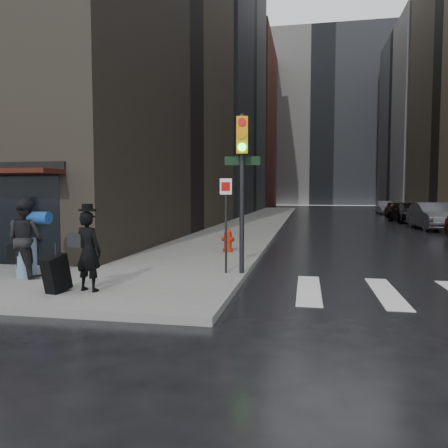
{
  "coord_description": "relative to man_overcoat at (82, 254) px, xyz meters",
  "views": [
    {
      "loc": [
        3.42,
        -8.54,
        2.09
      ],
      "look_at": [
        1.33,
        2.52,
        1.3
      ],
      "focal_mm": 35.0,
      "sensor_mm": 36.0,
      "label": 1
    }
  ],
  "objects": [
    {
      "name": "fire_hydrant",
      "position": [
        1.79,
        6.34,
        -0.39
      ],
      "size": [
        0.44,
        0.34,
        0.77
      ],
      "rotation": [
        0.0,
        0.0,
        -0.37
      ],
      "color": "#9F2009",
      "rests_on": "ground"
    },
    {
      "name": "bldg_left_far",
      "position": [
        -12.08,
        62.67,
        12.11
      ],
      "size": [
        22.0,
        20.0,
        26.0
      ],
      "primitive_type": "cube",
      "color": "#56281D",
      "rests_on": "ground"
    },
    {
      "name": "sidewalk_left",
      "position": [
        0.92,
        27.67,
        -0.81
      ],
      "size": [
        4.0,
        50.0,
        0.15
      ],
      "primitive_type": "cube",
      "color": "slate",
      "rests_on": "ground"
    },
    {
      "name": "sidewalk_right",
      "position": [
        14.42,
        27.67,
        -0.81
      ],
      "size": [
        3.0,
        50.0,
        0.15
      ],
      "primitive_type": "cube",
      "color": "slate",
      "rests_on": "ground"
    },
    {
      "name": "bldg_left_mid",
      "position": [
        -12.08,
        38.67,
        16.11
      ],
      "size": [
        22.0,
        24.0,
        34.0
      ],
      "primitive_type": "cube",
      "color": "gray",
      "rests_on": "ground"
    },
    {
      "name": "parked_car_4",
      "position": [
        12.07,
        32.23,
        -0.19
      ],
      "size": [
        1.72,
        4.11,
        1.39
      ],
      "primitive_type": "imported",
      "rotation": [
        0.0,
        0.0,
        -0.02
      ],
      "color": "#3B130B",
      "rests_on": "ground"
    },
    {
      "name": "parked_car_2",
      "position": [
        11.48,
        19.03,
        -0.1
      ],
      "size": [
        1.87,
        4.85,
        1.57
      ],
      "primitive_type": "imported",
      "rotation": [
        0.0,
        0.0,
        0.04
      ],
      "color": "#3D3D42",
      "rests_on": "ground"
    },
    {
      "name": "man_overcoat",
      "position": [
        0.0,
        0.0,
        0.0
      ],
      "size": [
        1.07,
        0.84,
        1.77
      ],
      "rotation": [
        0.0,
        0.0,
        2.92
      ],
      "color": "black",
      "rests_on": "ground"
    },
    {
      "name": "traffic_light",
      "position": [
        2.79,
        2.48,
        1.73
      ],
      "size": [
        0.95,
        0.5,
        3.83
      ],
      "rotation": [
        0.0,
        0.0,
        0.15
      ],
      "color": "black",
      "rests_on": "ground"
    },
    {
      "name": "ground",
      "position": [
        0.92,
        0.67,
        -0.89
      ],
      "size": [
        140.0,
        140.0,
        0.0
      ],
      "primitive_type": "plane",
      "color": "black",
      "rests_on": "ground"
    },
    {
      "name": "parked_car_3",
      "position": [
        11.54,
        25.63,
        -0.17
      ],
      "size": [
        2.26,
        5.01,
        1.42
      ],
      "primitive_type": "imported",
      "rotation": [
        0.0,
        0.0,
        0.06
      ],
      "color": "black",
      "rests_on": "ground"
    },
    {
      "name": "man_jeans",
      "position": [
        -2.01,
        1.12,
        0.17
      ],
      "size": [
        1.26,
        0.92,
        1.8
      ],
      "rotation": [
        0.0,
        0.0,
        2.9
      ],
      "color": "black",
      "rests_on": "ground"
    },
    {
      "name": "bldg_distant",
      "position": [
        6.92,
        78.67,
        15.11
      ],
      "size": [
        40.0,
        12.0,
        32.0
      ],
      "primitive_type": "cube",
      "color": "gray",
      "rests_on": "ground"
    },
    {
      "name": "parked_car_5",
      "position": [
        12.21,
        38.83,
        -0.22
      ],
      "size": [
        1.55,
        4.09,
        1.33
      ],
      "primitive_type": "imported",
      "rotation": [
        0.0,
        0.0,
        -0.04
      ],
      "color": "#3F3F44",
      "rests_on": "ground"
    }
  ]
}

